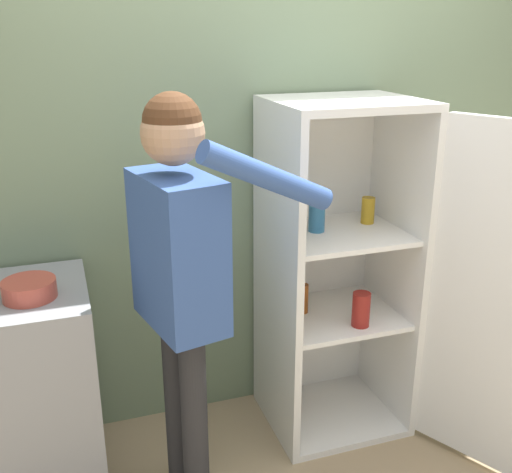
# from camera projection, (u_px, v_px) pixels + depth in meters

# --- Properties ---
(wall_back) EXTENTS (7.00, 0.06, 2.55)m
(wall_back) POSITION_uv_depth(u_px,v_px,m) (267.00, 167.00, 2.95)
(wall_back) COLOR gray
(wall_back) RESTS_ON ground_plane
(refrigerator) EXTENTS (1.00, 1.16, 1.63)m
(refrigerator) POSITION_uv_depth(u_px,v_px,m) (368.00, 276.00, 2.83)
(refrigerator) COLOR white
(refrigerator) RESTS_ON ground_plane
(person) EXTENTS (0.73, 0.54, 1.72)m
(person) POSITION_uv_depth(u_px,v_px,m) (181.00, 257.00, 2.26)
(person) COLOR #262628
(person) RESTS_ON ground_plane
(counter) EXTENTS (0.58, 0.59, 0.93)m
(counter) POSITION_uv_depth(u_px,v_px,m) (27.00, 392.00, 2.55)
(counter) COLOR gray
(counter) RESTS_ON ground_plane
(bowl) EXTENTS (0.21, 0.21, 0.07)m
(bowl) POSITION_uv_depth(u_px,v_px,m) (29.00, 289.00, 2.34)
(bowl) COLOR #B24738
(bowl) RESTS_ON counter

